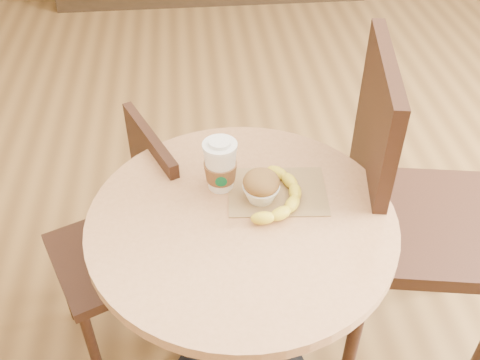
{
  "coord_description": "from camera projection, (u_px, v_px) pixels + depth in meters",
  "views": [
    {
      "loc": [
        -0.2,
        -0.98,
        1.67
      ],
      "look_at": [
        -0.1,
        -0.0,
        0.83
      ],
      "focal_mm": 42.0,
      "sensor_mm": 36.0,
      "label": 1
    }
  ],
  "objects": [
    {
      "name": "banana",
      "position": [
        277.0,
        194.0,
        1.35
      ],
      "size": [
        0.22,
        0.26,
        0.03
      ],
      "primitive_type": null,
      "rotation": [
        0.0,
        0.0,
        -0.43
      ],
      "color": "yellow",
      "rests_on": "kraft_bag"
    },
    {
      "name": "coffee_cup",
      "position": [
        220.0,
        167.0,
        1.35
      ],
      "size": [
        0.08,
        0.08,
        0.14
      ],
      "rotation": [
        0.0,
        0.0,
        -0.04
      ],
      "color": "white",
      "rests_on": "cafe_table"
    },
    {
      "name": "chair_right",
      "position": [
        408.0,
        209.0,
        1.59
      ],
      "size": [
        0.53,
        0.53,
        1.04
      ],
      "rotation": [
        0.0,
        0.0,
        1.4
      ],
      "color": "#321C11",
      "rests_on": "ground"
    },
    {
      "name": "muffin",
      "position": [
        261.0,
        186.0,
        1.33
      ],
      "size": [
        0.09,
        0.09,
        0.08
      ],
      "color": "white",
      "rests_on": "kraft_bag"
    },
    {
      "name": "cafe_table",
      "position": [
        242.0,
        274.0,
        1.45
      ],
      "size": [
        0.73,
        0.73,
        0.75
      ],
      "color": "black",
      "rests_on": "ground"
    },
    {
      "name": "chair_left",
      "position": [
        130.0,
        238.0,
        1.69
      ],
      "size": [
        0.46,
        0.46,
        0.79
      ],
      "rotation": [
        0.0,
        0.0,
        -1.16
      ],
      "color": "#321C11",
      "rests_on": "ground"
    },
    {
      "name": "kraft_bag",
      "position": [
        277.0,
        191.0,
        1.38
      ],
      "size": [
        0.25,
        0.2,
        0.0
      ],
      "primitive_type": "cube",
      "rotation": [
        0.0,
        0.0,
        -0.08
      ],
      "color": "olive",
      "rests_on": "cafe_table"
    }
  ]
}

